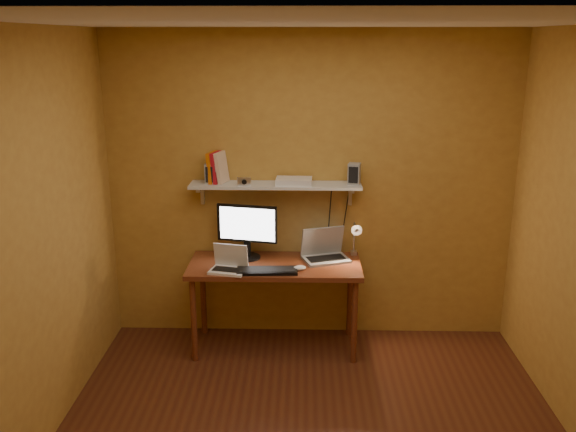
{
  "coord_description": "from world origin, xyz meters",
  "views": [
    {
      "loc": [
        -0.07,
        -3.37,
        2.51
      ],
      "look_at": [
        -0.18,
        1.18,
        1.19
      ],
      "focal_mm": 38.0,
      "sensor_mm": 36.0,
      "label": 1
    }
  ],
  "objects_px": {
    "keyboard": "(267,271)",
    "speaker_left": "(211,173)",
    "wall_shelf": "(275,186)",
    "netbook": "(229,264)",
    "monitor": "(247,229)",
    "desk": "(275,273)",
    "speaker_right": "(354,174)",
    "desk_lamp": "(355,235)",
    "shelf_camera": "(244,181)",
    "mouse": "(299,268)",
    "laptop": "(324,251)",
    "router": "(294,181)"
  },
  "relations": [
    {
      "from": "laptop",
      "to": "netbook",
      "type": "height_order",
      "value": "laptop"
    },
    {
      "from": "monitor",
      "to": "mouse",
      "type": "distance_m",
      "value": 0.56
    },
    {
      "from": "keyboard",
      "to": "speaker_left",
      "type": "distance_m",
      "value": 0.92
    },
    {
      "from": "desk",
      "to": "desk_lamp",
      "type": "relative_size",
      "value": 3.73
    },
    {
      "from": "wall_shelf",
      "to": "speaker_right",
      "type": "relative_size",
      "value": 8.2
    },
    {
      "from": "wall_shelf",
      "to": "netbook",
      "type": "xyz_separation_m",
      "value": [
        -0.35,
        -0.35,
        -0.55
      ]
    },
    {
      "from": "shelf_camera",
      "to": "wall_shelf",
      "type": "bearing_deg",
      "value": 14.89
    },
    {
      "from": "mouse",
      "to": "speaker_right",
      "type": "distance_m",
      "value": 0.88
    },
    {
      "from": "desk_lamp",
      "to": "speaker_left",
      "type": "xyz_separation_m",
      "value": [
        -1.18,
        0.06,
        0.5
      ]
    },
    {
      "from": "keyboard",
      "to": "shelf_camera",
      "type": "xyz_separation_m",
      "value": [
        -0.2,
        0.32,
        0.64
      ]
    },
    {
      "from": "desk_lamp",
      "to": "router",
      "type": "distance_m",
      "value": 0.68
    },
    {
      "from": "wall_shelf",
      "to": "router",
      "type": "bearing_deg",
      "value": -4.38
    },
    {
      "from": "wall_shelf",
      "to": "desk_lamp",
      "type": "xyz_separation_m",
      "value": [
        0.66,
        -0.07,
        -0.4
      ]
    },
    {
      "from": "speaker_left",
      "to": "keyboard",
      "type": "bearing_deg",
      "value": -37.36
    },
    {
      "from": "mouse",
      "to": "shelf_camera",
      "type": "relative_size",
      "value": 0.95
    },
    {
      "from": "desk",
      "to": "netbook",
      "type": "bearing_deg",
      "value": -155.92
    },
    {
      "from": "speaker_right",
      "to": "mouse",
      "type": "bearing_deg",
      "value": -129.27
    },
    {
      "from": "netbook",
      "to": "router",
      "type": "bearing_deg",
      "value": 46.64
    },
    {
      "from": "speaker_right",
      "to": "desk",
      "type": "bearing_deg",
      "value": -149.78
    },
    {
      "from": "desk",
      "to": "router",
      "type": "distance_m",
      "value": 0.77
    },
    {
      "from": "desk_lamp",
      "to": "shelf_camera",
      "type": "distance_m",
      "value": 1.02
    },
    {
      "from": "wall_shelf",
      "to": "shelf_camera",
      "type": "relative_size",
      "value": 12.45
    },
    {
      "from": "desk",
      "to": "monitor",
      "type": "distance_m",
      "value": 0.43
    },
    {
      "from": "monitor",
      "to": "wall_shelf",
      "type": "bearing_deg",
      "value": 27.24
    },
    {
      "from": "desk_lamp",
      "to": "desk",
      "type": "bearing_deg",
      "value": -169.19
    },
    {
      "from": "mouse",
      "to": "shelf_camera",
      "type": "distance_m",
      "value": 0.83
    },
    {
      "from": "desk",
      "to": "speaker_right",
      "type": "xyz_separation_m",
      "value": [
        0.64,
        0.19,
        0.8
      ]
    },
    {
      "from": "wall_shelf",
      "to": "desk_lamp",
      "type": "bearing_deg",
      "value": -5.88
    },
    {
      "from": "monitor",
      "to": "speaker_left",
      "type": "bearing_deg",
      "value": 179.52
    },
    {
      "from": "mouse",
      "to": "shelf_camera",
      "type": "xyz_separation_m",
      "value": [
        -0.45,
        0.27,
        0.64
      ]
    },
    {
      "from": "speaker_left",
      "to": "mouse",
      "type": "bearing_deg",
      "value": -22.92
    },
    {
      "from": "keyboard",
      "to": "mouse",
      "type": "distance_m",
      "value": 0.26
    },
    {
      "from": "laptop",
      "to": "keyboard",
      "type": "bearing_deg",
      "value": -163.63
    },
    {
      "from": "laptop",
      "to": "speaker_right",
      "type": "relative_size",
      "value": 2.48
    },
    {
      "from": "desk",
      "to": "monitor",
      "type": "relative_size",
      "value": 2.79
    },
    {
      "from": "shelf_camera",
      "to": "speaker_right",
      "type": "bearing_deg",
      "value": 4.33
    },
    {
      "from": "monitor",
      "to": "speaker_right",
      "type": "relative_size",
      "value": 2.94
    },
    {
      "from": "wall_shelf",
      "to": "monitor",
      "type": "relative_size",
      "value": 2.79
    },
    {
      "from": "wall_shelf",
      "to": "mouse",
      "type": "xyz_separation_m",
      "value": [
        0.2,
        -0.33,
        -0.59
      ]
    },
    {
      "from": "desk_lamp",
      "to": "netbook",
      "type": "bearing_deg",
      "value": -164.36
    },
    {
      "from": "netbook",
      "to": "shelf_camera",
      "type": "height_order",
      "value": "shelf_camera"
    },
    {
      "from": "desk",
      "to": "speaker_left",
      "type": "height_order",
      "value": "speaker_left"
    },
    {
      "from": "monitor",
      "to": "mouse",
      "type": "height_order",
      "value": "monitor"
    },
    {
      "from": "laptop",
      "to": "netbook",
      "type": "bearing_deg",
      "value": -177.97
    },
    {
      "from": "wall_shelf",
      "to": "monitor",
      "type": "xyz_separation_m",
      "value": [
        -0.23,
        -0.07,
        -0.35
      ]
    },
    {
      "from": "monitor",
      "to": "netbook",
      "type": "relative_size",
      "value": 1.6
    },
    {
      "from": "netbook",
      "to": "speaker_right",
      "type": "distance_m",
      "value": 1.24
    },
    {
      "from": "wall_shelf",
      "to": "desk",
      "type": "bearing_deg",
      "value": -90.0
    },
    {
      "from": "laptop",
      "to": "mouse",
      "type": "distance_m",
      "value": 0.34
    },
    {
      "from": "speaker_left",
      "to": "desk",
      "type": "bearing_deg",
      "value": -18.32
    }
  ]
}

